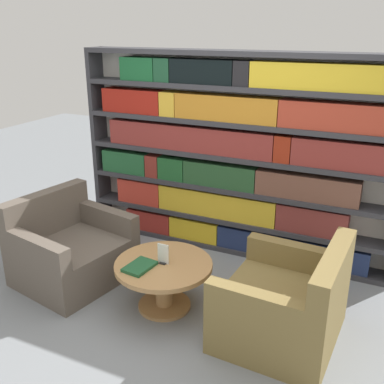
% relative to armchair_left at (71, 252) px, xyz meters
% --- Properties ---
extents(ground_plane, '(14.00, 14.00, 0.00)m').
position_rel_armchair_left_xyz_m(ground_plane, '(1.15, -0.17, -0.28)').
color(ground_plane, gray).
extents(bookshelf, '(3.30, 0.30, 2.07)m').
position_rel_armchair_left_xyz_m(bookshelf, '(1.16, 1.24, 0.75)').
color(bookshelf, silver).
rests_on(bookshelf, ground_plane).
extents(armchair_left, '(1.02, 1.09, 0.81)m').
position_rel_armchair_left_xyz_m(armchair_left, '(0.00, 0.00, 0.00)').
color(armchair_left, brown).
rests_on(armchair_left, ground_plane).
extents(armchair_right, '(0.90, 0.99, 0.81)m').
position_rel_armchair_left_xyz_m(armchair_right, '(2.07, -0.01, 0.00)').
color(armchair_right, olive).
rests_on(armchair_right, ground_plane).
extents(coffee_table, '(0.83, 0.83, 0.43)m').
position_rel_armchair_left_xyz_m(coffee_table, '(1.03, -0.05, 0.03)').
color(coffee_table, '#AD7F4C').
rests_on(coffee_table, ground_plane).
extents(table_sign, '(0.10, 0.06, 0.17)m').
position_rel_armchair_left_xyz_m(table_sign, '(1.03, -0.05, 0.22)').
color(table_sign, black).
rests_on(table_sign, coffee_table).
extents(stray_book, '(0.21, 0.29, 0.03)m').
position_rel_armchair_left_xyz_m(stray_book, '(0.90, -0.21, 0.16)').
color(stray_book, '#1E512D').
rests_on(stray_book, coffee_table).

